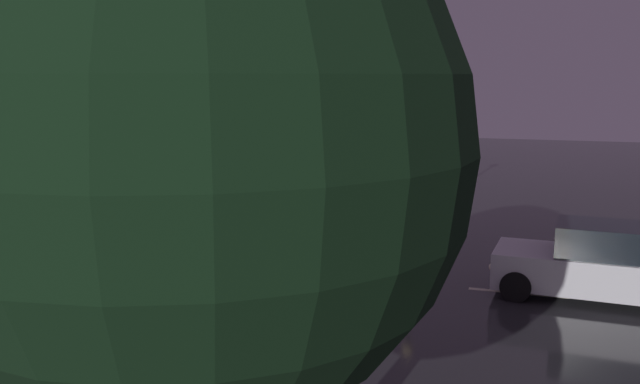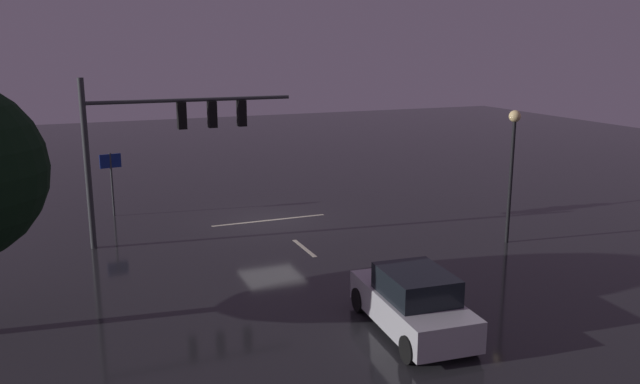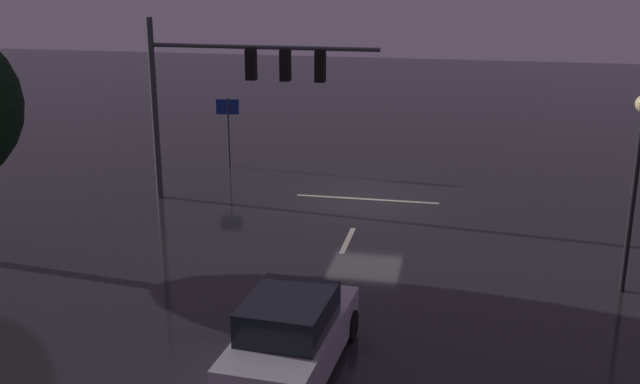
{
  "view_description": "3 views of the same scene",
  "coord_description": "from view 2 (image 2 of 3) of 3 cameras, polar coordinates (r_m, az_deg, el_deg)",
  "views": [
    {
      "loc": [
        15.58,
        10.18,
        4.89
      ],
      "look_at": [
        -1.12,
        4.9,
        1.9
      ],
      "focal_mm": 38.18,
      "sensor_mm": 36.0,
      "label": 1
    },
    {
      "loc": [
        8.09,
        25.35,
        7.38
      ],
      "look_at": [
        -0.32,
        4.76,
        2.27
      ],
      "focal_mm": 36.37,
      "sensor_mm": 36.0,
      "label": 2
    },
    {
      "loc": [
        -3.4,
        25.09,
        8.05
      ],
      "look_at": [
        0.75,
        4.44,
        1.6
      ],
      "focal_mm": 42.85,
      "sensor_mm": 36.0,
      "label": 3
    }
  ],
  "objects": [
    {
      "name": "street_lamp_left_kerb",
      "position": [
        24.91,
        16.58,
        3.48
      ],
      "size": [
        0.44,
        0.44,
        5.01
      ],
      "color": "black",
      "rests_on": "ground_plane"
    },
    {
      "name": "lane_dash_far",
      "position": [
        23.99,
        -1.39,
        -4.96
      ],
      "size": [
        0.16,
        2.2,
        0.01
      ],
      "primitive_type": "cube",
      "rotation": [
        0.0,
        0.0,
        1.57
      ],
      "color": "beige",
      "rests_on": "ground_plane"
    },
    {
      "name": "car_approaching",
      "position": [
        17.26,
        8.15,
        -9.61
      ],
      "size": [
        2.17,
        4.47,
        1.7
      ],
      "color": "#B7B7BC",
      "rests_on": "ground_plane"
    },
    {
      "name": "route_sign",
      "position": [
        29.37,
        -17.9,
        1.79
      ],
      "size": [
        0.9,
        0.21,
        2.79
      ],
      "color": "#383A3D",
      "rests_on": "ground_plane"
    },
    {
      "name": "ground_plane",
      "position": [
        27.61,
        -4.35,
        -2.59
      ],
      "size": [
        80.0,
        80.0,
        0.0
      ],
      "primitive_type": "plane",
      "color": "#232326"
    },
    {
      "name": "traffic_signal_assembly",
      "position": [
        24.82,
        -13.34,
        5.43
      ],
      "size": [
        7.79,
        0.47,
        6.22
      ],
      "color": "#383A3D",
      "rests_on": "ground_plane"
    },
    {
      "name": "lane_dash_mid",
      "position": [
        18.85,
        5.21,
        -10.14
      ],
      "size": [
        0.16,
        2.2,
        0.01
      ],
      "primitive_type": "cube",
      "rotation": [
        0.0,
        0.0,
        1.57
      ],
      "color": "beige",
      "rests_on": "ground_plane"
    },
    {
      "name": "stop_bar",
      "position": [
        27.77,
        -4.46,
        -2.49
      ],
      "size": [
        5.0,
        0.16,
        0.01
      ],
      "primitive_type": "cube",
      "color": "beige",
      "rests_on": "ground_plane"
    }
  ]
}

